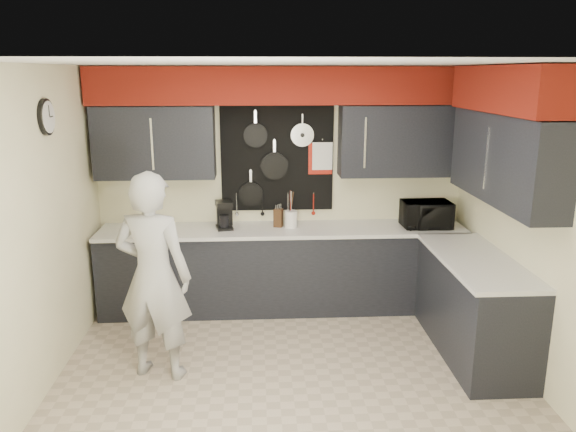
{
  "coord_description": "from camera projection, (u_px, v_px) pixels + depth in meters",
  "views": [
    {
      "loc": [
        -0.27,
        -4.32,
        2.53
      ],
      "look_at": [
        -0.0,
        0.5,
        1.29
      ],
      "focal_mm": 35.0,
      "sensor_mm": 36.0,
      "label": 1
    }
  ],
  "objects": [
    {
      "name": "ground",
      "position": [
        291.0,
        376.0,
        4.83
      ],
      "size": [
        4.0,
        4.0,
        0.0
      ],
      "primitive_type": "plane",
      "color": "#B7A58F",
      "rests_on": "ground"
    },
    {
      "name": "back_wall_assembly",
      "position": [
        283.0,
        124.0,
        5.87
      ],
      "size": [
        4.0,
        0.36,
        2.6
      ],
      "color": "#F7F0BF",
      "rests_on": "ground"
    },
    {
      "name": "right_wall_assembly",
      "position": [
        510.0,
        145.0,
        4.7
      ],
      "size": [
        0.36,
        3.5,
        2.6
      ],
      "color": "#F7F0BF",
      "rests_on": "ground"
    },
    {
      "name": "left_wall_assembly",
      "position": [
        38.0,
        230.0,
        4.4
      ],
      "size": [
        0.05,
        3.5,
        2.6
      ],
      "color": "#F7F0BF",
      "rests_on": "ground"
    },
    {
      "name": "base_cabinets",
      "position": [
        332.0,
        278.0,
        5.83
      ],
      "size": [
        3.95,
        2.2,
        0.92
      ],
      "color": "black",
      "rests_on": "ground"
    },
    {
      "name": "microwave",
      "position": [
        426.0,
        214.0,
        6.0
      ],
      "size": [
        0.51,
        0.35,
        0.28
      ],
      "primitive_type": "imported",
      "rotation": [
        0.0,
        0.0,
        0.02
      ],
      "color": "black",
      "rests_on": "base_cabinets"
    },
    {
      "name": "knife_block",
      "position": [
        278.0,
        218.0,
        6.02
      ],
      "size": [
        0.11,
        0.11,
        0.19
      ],
      "primitive_type": "cube",
      "rotation": [
        0.0,
        0.0,
        -0.33
      ],
      "color": "#331F10",
      "rests_on": "base_cabinets"
    },
    {
      "name": "utensil_crock",
      "position": [
        291.0,
        219.0,
        6.01
      ],
      "size": [
        0.14,
        0.14,
        0.18
      ],
      "primitive_type": "cylinder",
      "color": "white",
      "rests_on": "base_cabinets"
    },
    {
      "name": "coffee_maker",
      "position": [
        224.0,
        214.0,
        5.94
      ],
      "size": [
        0.2,
        0.23,
        0.3
      ],
      "rotation": [
        0.0,
        0.0,
        0.2
      ],
      "color": "black",
      "rests_on": "base_cabinets"
    },
    {
      "name": "person",
      "position": [
        154.0,
        277.0,
        4.65
      ],
      "size": [
        0.74,
        0.58,
        1.78
      ],
      "primitive_type": "imported",
      "rotation": [
        0.0,
        0.0,
        2.89
      ],
      "color": "#A3A3A0",
      "rests_on": "ground"
    }
  ]
}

